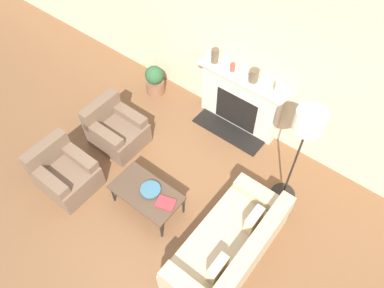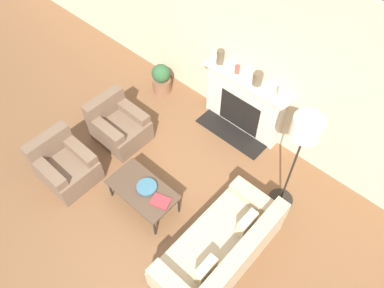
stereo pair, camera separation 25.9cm
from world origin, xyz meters
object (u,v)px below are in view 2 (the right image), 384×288
object	(u,v)px
mantel_vase_left	(220,57)
floor_lamp	(304,137)
armchair_far	(119,125)
bowl	(147,187)
couch	(221,250)
potted_plant	(161,78)
coffee_table	(142,190)
armchair_near	(65,165)
mantel_vase_center_right	(258,79)
mantel_vase_right	(281,92)
book	(161,201)
fireplace	(243,104)
mantel_vase_center_left	(237,69)

from	to	relation	value
mantel_vase_left	floor_lamp	bearing A→B (deg)	-22.43
armchair_far	bowl	bearing A→B (deg)	-113.62
couch	potted_plant	bearing A→B (deg)	-121.82
coffee_table	bowl	xyz separation A→B (m)	(0.04, 0.06, 0.06)
armchair_near	mantel_vase_center_right	distance (m)	3.26
mantel_vase_right	floor_lamp	bearing A→B (deg)	-45.25
couch	floor_lamp	bearing A→B (deg)	175.42
bowl	mantel_vase_center_right	distance (m)	2.33
bowl	book	distance (m)	0.31
book	mantel_vase_right	xyz separation A→B (m)	(0.36, 2.21, 0.77)
fireplace	floor_lamp	bearing A→B (deg)	-29.60
armchair_near	book	bearing A→B (deg)	-72.80
mantel_vase_right	couch	bearing A→B (deg)	-72.07
book	mantel_vase_left	world-z (taller)	mantel_vase_left
coffee_table	mantel_vase_right	xyz separation A→B (m)	(0.70, 2.24, 0.81)
bowl	mantel_vase_left	world-z (taller)	mantel_vase_left
armchair_far	mantel_vase_center_left	xyz separation A→B (m)	(1.17, 1.61, 0.87)
potted_plant	mantel_vase_center_left	bearing A→B (deg)	11.83
armchair_far	potted_plant	distance (m)	1.34
coffee_table	potted_plant	distance (m)	2.49
mantel_vase_center_right	mantel_vase_right	size ratio (longest dim) A/B	1.02
coffee_table	floor_lamp	bearing A→B (deg)	43.69
mantel_vase_left	armchair_far	bearing A→B (deg)	-117.07
armchair_far	mantel_vase_right	size ratio (longest dim) A/B	3.86
book	mantel_vase_center_right	bearing A→B (deg)	73.05
floor_lamp	mantel_vase_center_right	bearing A→B (deg)	146.45
floor_lamp	mantel_vase_right	world-z (taller)	floor_lamp
armchair_far	potted_plant	world-z (taller)	armchair_far
couch	mantel_vase_center_right	world-z (taller)	mantel_vase_center_right
potted_plant	bowl	bearing A→B (deg)	-49.67
bowl	mantel_vase_right	world-z (taller)	mantel_vase_right
mantel_vase_center_left	mantel_vase_right	distance (m)	0.81
armchair_near	mantel_vase_left	world-z (taller)	mantel_vase_left
armchair_far	floor_lamp	size ratio (longest dim) A/B	0.45
book	potted_plant	xyz separation A→B (m)	(-1.90, 1.91, -0.13)
armchair_near	bowl	distance (m)	1.42
armchair_far	mantel_vase_left	distance (m)	2.03
couch	armchair_far	xyz separation A→B (m)	(-2.67, 0.53, 0.00)
couch	floor_lamp	xyz separation A→B (m)	(0.11, 1.33, 1.25)
fireplace	potted_plant	world-z (taller)	fireplace
mantel_vase_center_left	mantel_vase_right	bearing A→B (deg)	0.00
mantel_vase_center_left	mantel_vase_center_right	distance (m)	0.39
mantel_vase_right	potted_plant	distance (m)	2.46
armchair_near	potted_plant	bearing A→B (deg)	6.77
fireplace	mantel_vase_left	size ratio (longest dim) A/B	6.23
mantel_vase_center_right	mantel_vase_center_left	bearing A→B (deg)	180.00
coffee_table	mantel_vase_right	bearing A→B (deg)	72.55
fireplace	couch	distance (m)	2.49
mantel_vase_center_right	potted_plant	distance (m)	2.08
couch	armchair_near	bearing A→B (deg)	-77.86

